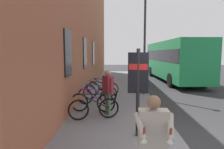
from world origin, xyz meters
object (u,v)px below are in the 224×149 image
object	(u,v)px
tourist_with_hotdogs	(153,134)
city_bus	(173,59)
bicycle_far_end	(103,88)
pedestrian_by_facade	(108,87)
street_lamp	(145,36)
transit_info_sign	(138,78)
bicycle_by_door	(96,96)
bicycle_beside_lamp	(100,92)
bicycle_leaning_wall	(94,108)
bicycle_end_of_row	(93,102)

from	to	relation	value
tourist_with_hotdogs	city_bus	bearing A→B (deg)	-16.27
bicycle_far_end	city_bus	distance (m)	8.89
bicycle_far_end	pedestrian_by_facade	xyz separation A→B (m)	(-3.27, -0.46, 0.63)
bicycle_far_end	street_lamp	world-z (taller)	street_lamp
transit_info_sign	bicycle_by_door	bearing A→B (deg)	24.61
bicycle_beside_lamp	bicycle_by_door	bearing A→B (deg)	175.63
bicycle_far_end	tourist_with_hotdogs	xyz separation A→B (m)	(-7.52, -1.40, 0.61)
city_bus	bicycle_by_door	bearing A→B (deg)	146.97
transit_info_sign	city_bus	bearing A→B (deg)	-19.26
bicycle_leaning_wall	pedestrian_by_facade	xyz separation A→B (m)	(0.63, -0.44, 0.63)
bicycle_end_of_row	city_bus	bearing A→B (deg)	-30.21
city_bus	pedestrian_by_facade	size ratio (longest dim) A/B	6.35
bicycle_far_end	tourist_with_hotdogs	world-z (taller)	tourist_with_hotdogs
bicycle_end_of_row	bicycle_beside_lamp	bearing A→B (deg)	-2.88
tourist_with_hotdogs	street_lamp	bearing A→B (deg)	-6.30
city_bus	tourist_with_hotdogs	distance (m)	14.92
bicycle_by_door	bicycle_far_end	xyz separation A→B (m)	(1.96, -0.11, 0.00)
city_bus	street_lamp	world-z (taller)	street_lamp
transit_info_sign	city_bus	world-z (taller)	city_bus
city_bus	pedestrian_by_facade	world-z (taller)	city_bus
street_lamp	bicycle_leaning_wall	bearing A→B (deg)	152.26
bicycle_beside_lamp	tourist_with_hotdogs	world-z (taller)	tourist_with_hotdogs
pedestrian_by_facade	tourist_with_hotdogs	distance (m)	4.35
pedestrian_by_facade	bicycle_by_door	bearing A→B (deg)	23.69
bicycle_far_end	city_bus	xyz separation A→B (m)	(6.78, -5.57, 1.41)
bicycle_by_door	city_bus	xyz separation A→B (m)	(8.75, -5.69, 1.41)
bicycle_end_of_row	tourist_with_hotdogs	distance (m)	4.78
bicycle_end_of_row	bicycle_far_end	size ratio (longest dim) A/B	1.00
bicycle_by_door	transit_info_sign	distance (m)	3.78
transit_info_sign	city_bus	xyz separation A→B (m)	(12.01, -4.19, 0.20)
bicycle_end_of_row	bicycle_far_end	xyz separation A→B (m)	(3.04, -0.15, 0.00)
bicycle_leaning_wall	bicycle_beside_lamp	size ratio (longest dim) A/B	1.01
tourist_with_hotdogs	transit_info_sign	bearing A→B (deg)	0.53
bicycle_leaning_wall	tourist_with_hotdogs	xyz separation A→B (m)	(-3.62, -1.38, 0.61)
bicycle_by_door	bicycle_far_end	bearing A→B (deg)	-3.34
bicycle_leaning_wall	bicycle_far_end	xyz separation A→B (m)	(3.89, 0.02, 0.00)
bicycle_beside_lamp	bicycle_far_end	distance (m)	1.09
bicycle_beside_lamp	transit_info_sign	size ratio (longest dim) A/B	0.72
bicycle_leaning_wall	pedestrian_by_facade	world-z (taller)	pedestrian_by_facade
tourist_with_hotdogs	bicycle_far_end	bearing A→B (deg)	10.55
city_bus	tourist_with_hotdogs	xyz separation A→B (m)	(-14.30, 4.17, -0.79)
bicycle_leaning_wall	bicycle_end_of_row	bearing A→B (deg)	10.67
bicycle_leaning_wall	bicycle_far_end	world-z (taller)	same
bicycle_far_end	tourist_with_hotdogs	bearing A→B (deg)	-169.45
bicycle_leaning_wall	bicycle_beside_lamp	world-z (taller)	same
bicycle_far_end	bicycle_beside_lamp	bearing A→B (deg)	177.49
tourist_with_hotdogs	bicycle_beside_lamp	bearing A→B (deg)	12.68
bicycle_end_of_row	transit_info_sign	xyz separation A→B (m)	(-2.19, -1.52, 1.21)
bicycle_by_door	transit_info_sign	size ratio (longest dim) A/B	0.73
bicycle_beside_lamp	tourist_with_hotdogs	size ratio (longest dim) A/B	1.06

